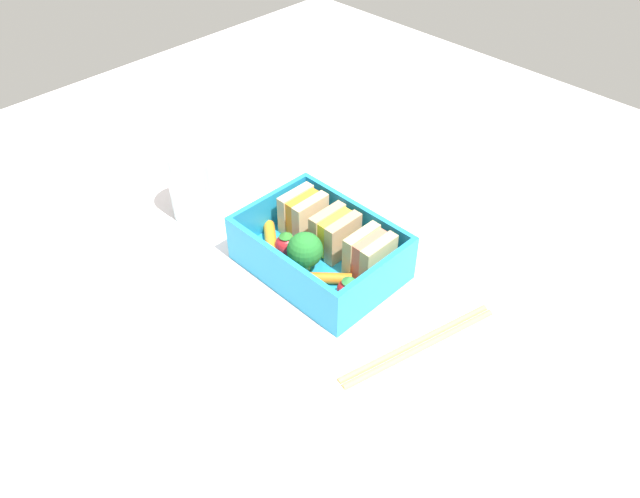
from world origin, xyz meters
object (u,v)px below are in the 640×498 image
Objects in this scene: sandwich_left at (303,213)px; broccoli_floret at (306,251)px; carrot_stick_far_left at (271,239)px; strawberry_far_left at (348,289)px; sandwich_center_left at (335,233)px; drinking_glass at (193,183)px; sandwich_center at (370,255)px; strawberry_left at (286,244)px; carrot_stick_left at (329,278)px; folded_napkin at (206,320)px; chopstick_pair at (419,343)px.

broccoli_floret is (5.23, -4.58, 0.36)cm from sandwich_left.
strawberry_far_left is at bearing -0.70° from carrot_stick_far_left.
sandwich_left is 5.04cm from sandwich_center_left.
broccoli_floret is 0.53× the size of drinking_glass.
carrot_stick_far_left is 12.12cm from strawberry_far_left.
broccoli_floret is at bearing -87.63° from sandwich_center_left.
sandwich_center is 9.45cm from strawberry_left.
sandwich_center is at bearing 43.32° from broccoli_floret.
broccoli_floret reaches higher than carrot_stick_left.
sandwich_left is at bearing 99.05° from folded_napkin.
sandwich_center_left is 1.56× the size of strawberry_far_left.
carrot_stick_left reaches higher than folded_napkin.
broccoli_floret is 1.55× the size of strawberry_far_left.
sandwich_left is 4.76cm from carrot_stick_far_left.
broccoli_floret is at bearing -41.18° from sandwich_left.
strawberry_far_left is (9.59, -0.25, -0.02)cm from strawberry_left.
strawberry_left is at bearing 2.27° from carrot_stick_far_left.
sandwich_center is at bearing 160.30° from chopstick_pair.
strawberry_left is (2.51, 0.10, 0.70)cm from carrot_stick_far_left.
sandwich_center_left is at bearing 92.37° from broccoli_floret.
sandwich_left and broccoli_floret have the same top height.
strawberry_left is at bearing -152.93° from sandwich_center.
chopstick_pair is at bearing 2.56° from strawberry_left.
sandwich_center is at bearing 105.08° from strawberry_far_left.
sandwich_center_left reaches higher than chopstick_pair.
strawberry_far_left is 24.04cm from drinking_glass.
sandwich_center is at bearing 0.00° from sandwich_center_left.
sandwich_center_left reaches higher than strawberry_far_left.
sandwich_center_left is 0.91× the size of carrot_stick_far_left.
folded_napkin is at bearing -74.08° from carrot_stick_far_left.
carrot_stick_left is at bearing 0.81° from carrot_stick_far_left.
sandwich_left reaches higher than chopstick_pair.
sandwich_center_left is 5.62cm from carrot_stick_left.
chopstick_pair is 21.41cm from folded_napkin.
sandwich_center is 4.94cm from carrot_stick_left.
carrot_stick_far_left is at bearing -143.13° from sandwich_center_left.
carrot_stick_far_left is 0.29× the size of chopstick_pair.
folded_napkin is at bearing -85.83° from strawberry_left.
broccoli_floret is 0.26× the size of chopstick_pair.
drinking_glass is (-17.66, -6.04, 0.85)cm from sandwich_center_left.
broccoli_floret reaches higher than strawberry_left.
carrot_stick_far_left is 9.07cm from carrot_stick_left.
sandwich_left is 0.26× the size of chopstick_pair.
sandwich_left is 9.47cm from carrot_stick_left.
sandwich_left reaches higher than strawberry_far_left.
strawberry_far_left is (6.07, 0.05, -1.38)cm from broccoli_floret.
drinking_glass is at bearing -154.41° from sandwich_left.
strawberry_left reaches higher than carrot_stick_far_left.
folded_napkin is at bearing -115.41° from carrot_stick_left.
drinking_glass is at bearing -175.30° from broccoli_floret.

